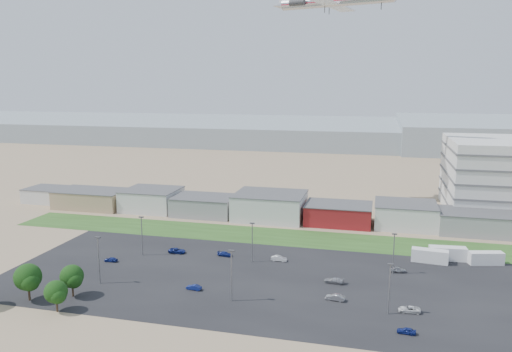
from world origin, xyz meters
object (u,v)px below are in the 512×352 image
(box_trailer_a, at_px, (430,256))
(parked_car_9, at_px, (177,251))
(parked_car_0, at_px, (409,309))
(airliner, at_px, (336,1))
(parked_car_8, at_px, (398,270))
(parked_car_11, at_px, (279,258))
(parked_car_1, at_px, (335,297))
(parked_car_12, at_px, (334,280))
(parked_car_5, at_px, (111,259))
(parked_car_4, at_px, (194,287))
(parked_car_6, at_px, (225,254))
(parked_car_2, at_px, (406,331))

(box_trailer_a, distance_m, parked_car_9, 62.87)
(parked_car_0, bearing_deg, airliner, -169.66)
(parked_car_8, distance_m, parked_car_11, 28.11)
(parked_car_1, xyz_separation_m, parked_car_12, (-1.06, 8.86, -0.01))
(parked_car_0, height_order, parked_car_5, parked_car_0)
(parked_car_9, relative_size, parked_car_12, 1.02)
(parked_car_9, bearing_deg, parked_car_12, -104.06)
(box_trailer_a, xyz_separation_m, parked_car_11, (-35.70, -8.11, -0.95))
(parked_car_4, distance_m, parked_car_6, 21.61)
(parked_car_0, height_order, parked_car_4, parked_car_0)
(parked_car_9, relative_size, parked_car_11, 1.13)
(box_trailer_a, relative_size, parked_car_12, 1.97)
(box_trailer_a, bearing_deg, parked_car_12, -132.39)
(airliner, relative_size, parked_car_1, 12.16)
(parked_car_1, relative_size, parked_car_5, 1.19)
(parked_car_12, bearing_deg, parked_car_9, -96.24)
(parked_car_1, bearing_deg, parked_car_5, -91.96)
(airliner, height_order, parked_car_8, airliner)
(airliner, height_order, parked_car_9, airliner)
(parked_car_4, relative_size, parked_car_12, 0.76)
(airliner, xyz_separation_m, parked_car_12, (7.70, -69.80, -69.19))
(parked_car_1, relative_size, parked_car_2, 1.20)
(parked_car_12, bearing_deg, parked_car_11, -118.97)
(parked_car_9, distance_m, parked_car_11, 26.57)
(box_trailer_a, relative_size, airliner, 0.18)
(parked_car_5, distance_m, parked_car_12, 54.07)
(parked_car_4, bearing_deg, parked_car_5, -106.85)
(parked_car_0, xyz_separation_m, parked_car_8, (-1.46, 20.86, 0.05))
(airliner, relative_size, parked_car_4, 14.24)
(parked_car_8, bearing_deg, parked_car_1, 138.41)
(parked_car_1, relative_size, parked_car_4, 1.17)
(parked_car_0, bearing_deg, parked_car_2, -11.34)
(parked_car_1, height_order, parked_car_8, parked_car_1)
(box_trailer_a, distance_m, parked_car_11, 36.62)
(parked_car_11, bearing_deg, parked_car_1, -141.42)
(parked_car_1, bearing_deg, parked_car_8, 153.56)
(parked_car_9, bearing_deg, parked_car_8, -90.23)
(parked_car_5, height_order, parked_car_9, parked_car_9)
(parked_car_1, relative_size, parked_car_8, 1.07)
(parked_car_6, relative_size, parked_car_8, 1.05)
(parked_car_1, relative_size, parked_car_11, 0.99)
(parked_car_4, xyz_separation_m, parked_car_8, (42.01, 20.90, 0.07))
(parked_car_5, xyz_separation_m, parked_car_12, (54.07, -0.18, 0.07))
(airliner, relative_size, parked_car_11, 12.10)
(parked_car_0, height_order, parked_car_11, parked_car_11)
(box_trailer_a, distance_m, airliner, 90.00)
(parked_car_8, relative_size, parked_car_11, 0.93)
(parked_car_4, distance_m, parked_car_8, 46.93)
(box_trailer_a, xyz_separation_m, parked_car_1, (-20.26, -27.63, -0.96))
(parked_car_11, bearing_deg, box_trailer_a, -76.95)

